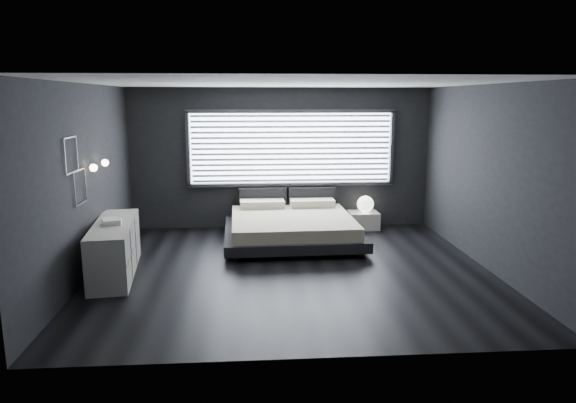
{
  "coord_description": "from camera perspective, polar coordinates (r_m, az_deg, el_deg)",
  "views": [
    {
      "loc": [
        -0.61,
        -7.49,
        2.58
      ],
      "look_at": [
        0.0,
        0.85,
        0.9
      ],
      "focal_mm": 32.0,
      "sensor_mm": 36.0,
      "label": 1
    }
  ],
  "objects": [
    {
      "name": "window",
      "position": [
        10.27,
        0.37,
        5.93
      ],
      "size": [
        4.14,
        0.09,
        1.52
      ],
      "color": "white",
      "rests_on": "ground"
    },
    {
      "name": "dresser",
      "position": [
        8.09,
        -18.66,
        -4.96
      ],
      "size": [
        0.77,
        2.0,
        0.78
      ],
      "color": "silver",
      "rests_on": "ground"
    },
    {
      "name": "sconce_far",
      "position": [
        8.51,
        -19.69,
        4.08
      ],
      "size": [
        0.18,
        0.11,
        0.11
      ],
      "color": "silver",
      "rests_on": "ground"
    },
    {
      "name": "wall_art_upper",
      "position": [
        7.37,
        -22.95,
        4.78
      ],
      "size": [
        0.01,
        0.48,
        0.48
      ],
      "color": "#47474C",
      "rests_on": "ground"
    },
    {
      "name": "wall_art_lower",
      "position": [
        7.67,
        -22.1,
        1.51
      ],
      "size": [
        0.01,
        0.48,
        0.48
      ],
      "color": "#47474C",
      "rests_on": "ground"
    },
    {
      "name": "bed",
      "position": [
        9.4,
        0.4,
        -2.73
      ],
      "size": [
        2.49,
        2.38,
        0.63
      ],
      "color": "black",
      "rests_on": "ground"
    },
    {
      "name": "nightstand",
      "position": [
        10.48,
        8.34,
        -2.06
      ],
      "size": [
        0.6,
        0.5,
        0.34
      ],
      "primitive_type": "cube",
      "rotation": [
        0.0,
        0.0,
        0.03
      ],
      "color": "silver",
      "rests_on": "ground"
    },
    {
      "name": "sconce_near",
      "position": [
        7.94,
        -20.82,
        3.52
      ],
      "size": [
        0.18,
        0.11,
        0.11
      ],
      "color": "silver",
      "rests_on": "ground"
    },
    {
      "name": "book_stack",
      "position": [
        7.96,
        -19.06,
        -2.07
      ],
      "size": [
        0.36,
        0.43,
        0.08
      ],
      "color": "silver",
      "rests_on": "dresser"
    },
    {
      "name": "room",
      "position": [
        7.61,
        0.47,
        2.43
      ],
      "size": [
        6.04,
        6.0,
        2.8
      ],
      "color": "black",
      "rests_on": "ground"
    },
    {
      "name": "headboard",
      "position": [
        10.36,
        -0.05,
        0.16
      ],
      "size": [
        1.96,
        0.16,
        0.52
      ],
      "color": "black",
      "rests_on": "ground"
    },
    {
      "name": "orb_lamp",
      "position": [
        10.38,
        8.59,
        -0.28
      ],
      "size": [
        0.33,
        0.33,
        0.33
      ],
      "primitive_type": "sphere",
      "color": "white",
      "rests_on": "nightstand"
    }
  ]
}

